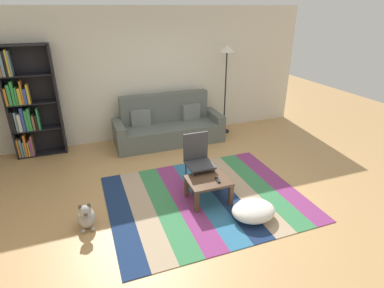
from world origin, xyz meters
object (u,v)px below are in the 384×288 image
Objects in this scene: couch at (168,127)px; tv_remote at (218,180)px; folding_chair at (198,157)px; bookshelf at (26,105)px; pouf at (253,211)px; dog at (86,217)px; standing_lamp at (227,61)px; coffee_table at (208,184)px.

tv_remote is at bearing -89.43° from couch.
couch reaches higher than folding_chair.
bookshelf reaches higher than pouf.
pouf is at bearing -15.90° from dog.
tv_remote reaches higher than pouf.
couch is 2.51× the size of folding_chair.
tv_remote is 0.55m from folding_chair.
dog is (-1.82, -2.36, -0.18)m from couch.
couch is at bearing 96.22° from pouf.
bookshelf is at bearing 106.87° from dog.
standing_lamp is (3.18, 2.45, 1.46)m from dog.
bookshelf is 3.43× the size of pouf.
dog is (-1.73, 0.00, -0.13)m from coffee_table.
couch is 2.37m from coffee_table.
bookshelf reaches higher than coffee_table.
dog is 1.86m from tv_remote.
folding_chair is (-0.00, 0.43, 0.24)m from coffee_table.
bookshelf is 2.32× the size of folding_chair.
standing_lamp reaches higher than coffee_table.
couch is at bearing 101.48° from folding_chair.
couch reaches higher than dog.
pouf is 1.53× the size of dog.
dog is at bearing 179.84° from coffee_table.
bookshelf is at bearing 142.41° from tv_remote.
couch is 1.87m from standing_lamp.
tv_remote is at bearing -2.55° from dog.
tv_remote is at bearing -63.43° from folding_chair.
bookshelf is 4.03m from standing_lamp.
tv_remote is 0.17× the size of folding_chair.
couch reaches higher than tv_remote.
coffee_table is 3.15m from standing_lamp.
bookshelf reaches higher than standing_lamp.
bookshelf is 3.40× the size of coffee_table.
pouf is 0.66m from tv_remote.
standing_lamp is at bearing 3.75° from couch.
couch reaches higher than coffee_table.
folding_chair is at bearing 90.26° from coffee_table.
tv_remote is (0.02, -2.45, 0.04)m from couch.
tv_remote is (-0.30, 0.53, 0.25)m from pouf.
folding_chair is (-1.45, -2.03, -1.09)m from standing_lamp.
dog is at bearing 164.10° from pouf.
standing_lamp is at bearing 71.31° from pouf.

